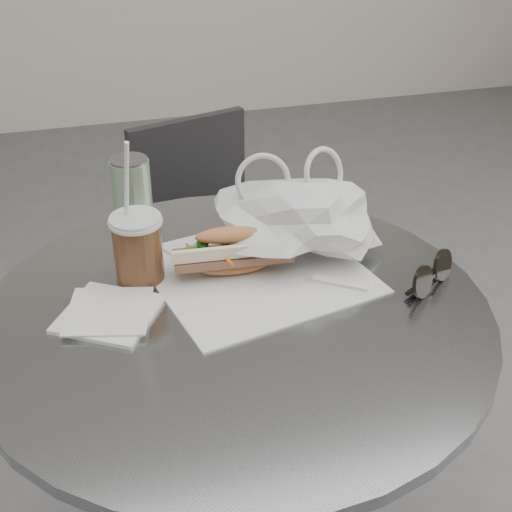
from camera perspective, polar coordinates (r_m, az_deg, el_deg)
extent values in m
cylinder|color=slate|center=(1.31, -1.41, -17.56)|extent=(0.08, 0.08, 0.71)
cylinder|color=slate|center=(1.06, -1.66, -4.70)|extent=(0.76, 0.76, 0.02)
cylinder|color=#303032|center=(2.00, -2.13, -10.87)|extent=(0.35, 0.35, 0.02)
cylinder|color=#303032|center=(1.86, -2.26, -5.80)|extent=(0.06, 0.06, 0.46)
cylinder|color=#303032|center=(1.73, -2.42, 0.35)|extent=(0.39, 0.39, 0.02)
cube|color=#303032|center=(1.81, -5.40, 6.89)|extent=(0.30, 0.11, 0.27)
cube|color=white|center=(1.14, 0.03, -1.24)|extent=(0.38, 0.36, 0.00)
ellipsoid|color=#D2854F|center=(1.13, -1.84, -0.77)|extent=(0.23, 0.10, 0.02)
cube|color=brown|center=(1.12, -1.85, 0.04)|extent=(0.19, 0.07, 0.01)
ellipsoid|color=#D2854F|center=(1.11, -1.98, 1.42)|extent=(0.24, 0.10, 0.04)
cylinder|color=brown|center=(1.11, -9.39, 0.35)|extent=(0.08, 0.08, 0.10)
cylinder|color=silver|center=(1.08, -9.64, 2.86)|extent=(0.08, 0.08, 0.01)
cylinder|color=white|center=(1.07, -10.32, 4.73)|extent=(0.02, 0.05, 0.19)
cylinder|color=black|center=(1.10, 13.19, -2.06)|extent=(0.05, 0.04, 0.05)
cylinder|color=black|center=(1.15, 14.70, -0.72)|extent=(0.05, 0.04, 0.05)
cube|color=black|center=(1.13, 13.92, -1.63)|extent=(0.02, 0.01, 0.00)
cube|color=white|center=(1.06, -11.67, -4.55)|extent=(0.18, 0.18, 0.01)
cube|color=white|center=(1.06, -11.70, -4.33)|extent=(0.14, 0.14, 0.00)
cylinder|color=#5FA361|center=(1.26, -9.88, 4.88)|extent=(0.07, 0.07, 0.13)
cylinder|color=slate|center=(1.23, -10.15, 7.57)|extent=(0.06, 0.06, 0.00)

